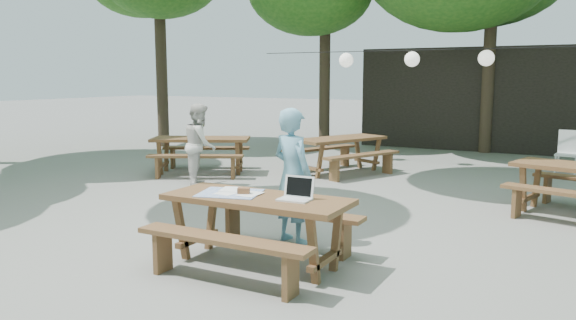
% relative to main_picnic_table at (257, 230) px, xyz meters
% --- Properties ---
extents(ground, '(80.00, 80.00, 0.00)m').
position_rel_main_picnic_table_xyz_m(ground, '(-0.36, 1.67, -0.39)').
color(ground, slate).
rests_on(ground, ground).
extents(pavilion, '(6.00, 3.00, 2.80)m').
position_rel_main_picnic_table_xyz_m(pavilion, '(0.14, 12.17, 1.01)').
color(pavilion, black).
rests_on(pavilion, ground).
extents(main_picnic_table, '(2.00, 1.58, 0.75)m').
position_rel_main_picnic_table_xyz_m(main_picnic_table, '(0.00, 0.00, 0.00)').
color(main_picnic_table, brown).
rests_on(main_picnic_table, ground).
extents(picnic_table_nw, '(2.41, 2.27, 0.75)m').
position_rel_main_picnic_table_xyz_m(picnic_table_nw, '(-4.06, 4.42, 0.00)').
color(picnic_table_nw, brown).
rests_on(picnic_table_nw, ground).
extents(picnic_table_far_w, '(2.22, 2.38, 0.75)m').
position_rel_main_picnic_table_xyz_m(picnic_table_far_w, '(-1.50, 5.81, 0.00)').
color(picnic_table_far_w, brown).
rests_on(picnic_table_far_w, ground).
extents(woman, '(0.70, 0.58, 1.64)m').
position_rel_main_picnic_table_xyz_m(woman, '(-0.06, 0.92, 0.43)').
color(woman, '#71B0CE').
rests_on(woman, ground).
extents(second_person, '(0.89, 0.93, 1.52)m').
position_rel_main_picnic_table_xyz_m(second_person, '(-3.30, 3.40, 0.37)').
color(second_person, silver).
rests_on(second_person, ground).
extents(plastic_chair, '(0.48, 0.48, 0.90)m').
position_rel_main_picnic_table_xyz_m(plastic_chair, '(2.71, 7.97, -0.13)').
color(plastic_chair, silver).
rests_on(plastic_chair, ground).
extents(laptop, '(0.34, 0.27, 0.24)m').
position_rel_main_picnic_table_xyz_m(laptop, '(0.44, 0.07, 0.42)').
color(laptop, white).
rests_on(laptop, main_picnic_table).
extents(tabletop_clutter, '(0.77, 0.70, 0.08)m').
position_rel_main_picnic_table_xyz_m(tabletop_clutter, '(-0.31, 0.01, 0.37)').
color(tabletop_clutter, '#335CB0').
rests_on(tabletop_clutter, main_picnic_table).
extents(paper_lanterns, '(9.00, 0.34, 0.38)m').
position_rel_main_picnic_table_xyz_m(paper_lanterns, '(-0.54, 7.67, 2.02)').
color(paper_lanterns, black).
rests_on(paper_lanterns, ground).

